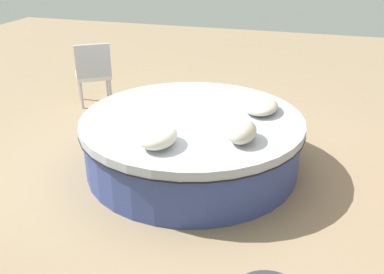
# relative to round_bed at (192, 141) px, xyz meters

# --- Properties ---
(ground_plane) EXTENTS (16.00, 16.00, 0.00)m
(ground_plane) POSITION_rel_round_bed_xyz_m (0.00, 0.00, -0.32)
(ground_plane) COLOR #9E8466
(round_bed) EXTENTS (2.47, 2.47, 0.62)m
(round_bed) POSITION_rel_round_bed_xyz_m (0.00, 0.00, 0.00)
(round_bed) COLOR #38478C
(round_bed) RESTS_ON ground_plane
(throw_pillow_0) EXTENTS (0.47, 0.35, 0.19)m
(throw_pillow_0) POSITION_rel_round_bed_xyz_m (-0.77, 0.11, 0.40)
(throw_pillow_0) COLOR silver
(throw_pillow_0) RESTS_ON round_bed
(throw_pillow_1) EXTENTS (0.44, 0.28, 0.20)m
(throw_pillow_1) POSITION_rel_round_bed_xyz_m (-0.44, -0.63, 0.40)
(throw_pillow_1) COLOR beige
(throw_pillow_1) RESTS_ON round_bed
(throw_pillow_2) EXTENTS (0.54, 0.39, 0.14)m
(throw_pillow_2) POSITION_rel_round_bed_xyz_m (0.37, -0.70, 0.37)
(throw_pillow_2) COLOR beige
(throw_pillow_2) RESTS_ON round_bed
(patio_chair) EXTENTS (0.71, 0.71, 0.98)m
(patio_chair) POSITION_rel_round_bed_xyz_m (1.48, 2.02, 0.24)
(patio_chair) COLOR #B7B7BC
(patio_chair) RESTS_ON ground_plane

